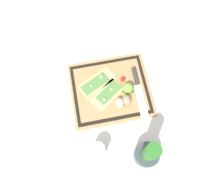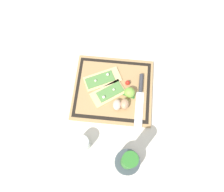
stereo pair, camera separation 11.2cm
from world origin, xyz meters
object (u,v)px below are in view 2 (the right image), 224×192
Objects in this scene: pizza_slice_far at (108,93)px; egg_brown at (125,104)px; herb_pot at (128,162)px; knife at (140,91)px; sauce_jar at (83,144)px; egg_pink at (117,105)px; pizza_slice_near at (102,79)px; lime at (130,92)px; cherry_tomato_red at (128,83)px.

egg_brown reaches higher than pizza_slice_far.
pizza_slice_far is 0.36m from herb_pot.
knife is 0.11m from egg_brown.
sauce_jar reaches higher than knife.
egg_pink is 0.66× the size of sauce_jar.
herb_pot is at bearing 109.81° from pizza_slice_far.
lime is at bearing 155.28° from pizza_slice_near.
sauce_jar is (0.05, 0.35, 0.01)m from pizza_slice_near.
egg_pink is 0.09m from lime.
lime is at bearing -108.05° from egg_brown.
herb_pot is 0.23m from sauce_jar.
pizza_slice_far is at bearing 9.34° from knife.
sauce_jar is at bearing -16.72° from herb_pot.
pizza_slice_far is at bearing 34.20° from cherry_tomato_red.
sauce_jar is (0.26, 0.30, 0.01)m from knife.
knife is 5.13× the size of lime.
egg_pink is at bearing -124.97° from sauce_jar.
pizza_slice_far is 0.11m from egg_brown.
egg_pink is (0.12, 0.09, 0.01)m from knife.
pizza_slice_near is 3.85× the size of lime.
pizza_slice_far is at bearing -109.13° from sauce_jar.
pizza_slice_near is 1.10× the size of pizza_slice_far.
pizza_slice_far is 7.62× the size of cherry_tomato_red.
cherry_tomato_red is at bearing -119.37° from sauce_jar.
sauce_jar reaches higher than lime.
pizza_slice_near is 0.86× the size of herb_pot.
pizza_slice_far is at bearing -51.71° from egg_pink.
lime is 0.06m from cherry_tomato_red.
sauce_jar is (0.22, -0.07, -0.05)m from herb_pot.
egg_pink reaches higher than cherry_tomato_red.
cherry_tomato_red is 0.30× the size of sauce_jar.
egg_brown is 1.03× the size of lime.
lime is 0.22× the size of herb_pot.
pizza_slice_near is 0.75× the size of knife.
egg_brown is (-0.09, 0.06, 0.02)m from pizza_slice_far.
cherry_tomato_red reaches higher than pizza_slice_far.
cherry_tomato_red is at bearing -86.27° from herb_pot.
pizza_slice_near is 0.14m from cherry_tomato_red.
cherry_tomato_red is at bearing -28.01° from knife.
cherry_tomato_red is (0.01, -0.06, -0.01)m from lime.
knife is 0.37m from herb_pot.
knife is at bearing -170.66° from pizza_slice_far.
egg_pink is at bearing 123.69° from pizza_slice_near.
knife is at bearing -159.28° from lime.
sauce_jar is (0.20, 0.28, -0.01)m from lime.
egg_brown is at bearing -83.37° from herb_pot.
herb_pot is at bearing 92.08° from lime.
egg_pink is 0.23× the size of herb_pot.
egg_brown is at bearing 71.95° from lime.
pizza_slice_near is 3.75× the size of egg_brown.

